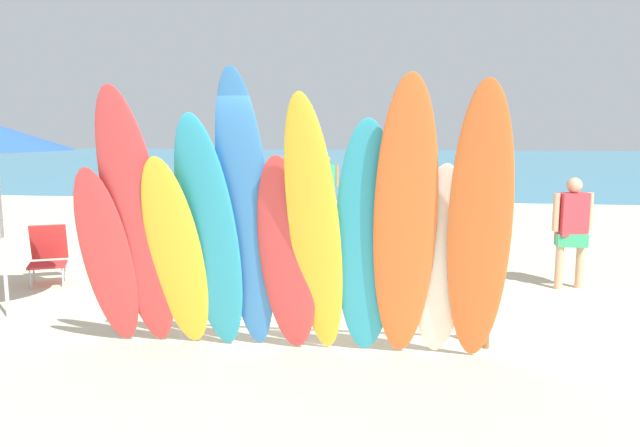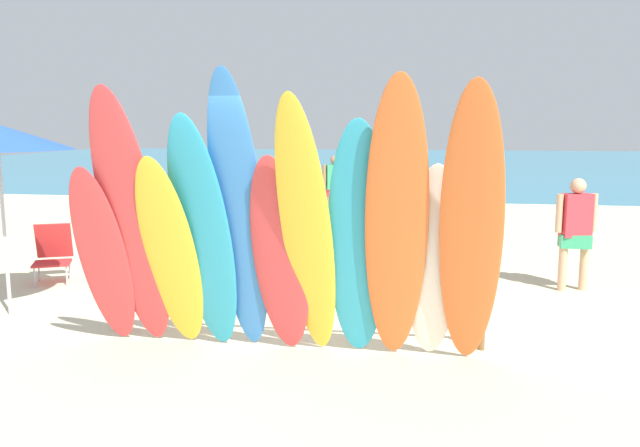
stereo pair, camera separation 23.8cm
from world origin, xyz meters
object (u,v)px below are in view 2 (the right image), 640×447
(surfboard_yellow_2, at_px, (171,256))
(beachgoer_near_rack, at_px, (420,211))
(beach_chair_red, at_px, (53,252))
(surfboard_orange_10, at_px, (471,235))
(beachgoer_by_water, at_px, (335,183))
(beachgoer_strolling, at_px, (397,194))
(beachgoer_photographing, at_px, (576,226))
(surfboard_yellow_6, at_px, (307,234))
(surfboard_white_9, at_px, (433,265))
(surfboard_red_5, at_px, (280,258))
(surfboard_orange_8, at_px, (396,229))
(surfboard_teal_7, at_px, (358,245))
(surfboard_blue_4, at_px, (239,219))
(surfboard_red_1, at_px, (132,225))
(surfboard_rack, at_px, (293,295))
(surfboard_red_0, at_px, (104,259))
(surfboard_teal_3, at_px, (204,238))

(surfboard_yellow_2, xyz_separation_m, beachgoer_near_rack, (2.37, 3.73, -0.01))
(beach_chair_red, bearing_deg, surfboard_orange_10, -50.24)
(beachgoer_by_water, xyz_separation_m, beachgoer_strolling, (1.57, -2.30, 0.02))
(beachgoer_photographing, relative_size, beachgoer_near_rack, 0.90)
(surfboard_yellow_6, xyz_separation_m, surfboard_orange_10, (1.46, -0.06, 0.04))
(surfboard_white_9, height_order, beachgoer_near_rack, surfboard_white_9)
(surfboard_white_9, bearing_deg, surfboard_orange_10, -42.27)
(surfboard_orange_10, xyz_separation_m, beachgoer_strolling, (-0.92, 6.92, -0.40))
(surfboard_red_5, height_order, beachgoer_photographing, surfboard_red_5)
(surfboard_white_9, relative_size, beachgoer_photographing, 1.32)
(surfboard_red_5, relative_size, surfboard_orange_8, 0.73)
(surfboard_yellow_2, xyz_separation_m, surfboard_teal_7, (1.83, -0.03, 0.16))
(surfboard_yellow_2, bearing_deg, surfboard_blue_4, 0.72)
(surfboard_orange_10, bearing_deg, surfboard_red_5, 176.18)
(surfboard_orange_10, distance_m, beachgoer_near_rack, 3.95)
(surfboard_teal_7, bearing_deg, surfboard_yellow_2, 175.01)
(beachgoer_near_rack, bearing_deg, surfboard_orange_8, 72.05)
(surfboard_yellow_2, xyz_separation_m, surfboard_yellow_6, (1.37, -0.12, 0.27))
(beach_chair_red, bearing_deg, beachgoer_by_water, 38.99)
(surfboard_yellow_6, bearing_deg, surfboard_orange_10, 3.65)
(surfboard_red_1, bearing_deg, surfboard_yellow_2, 13.18)
(surfboard_rack, xyz_separation_m, surfboard_red_0, (-1.78, -0.63, 0.46))
(beach_chair_red, bearing_deg, beachgoer_photographing, -19.35)
(surfboard_teal_7, distance_m, beachgoer_strolling, 6.78)
(surfboard_red_0, bearing_deg, surfboard_blue_4, -4.12)
(surfboard_yellow_2, height_order, beachgoer_photographing, surfboard_yellow_2)
(beach_chair_red, bearing_deg, surfboard_red_0, -74.20)
(surfboard_teal_3, distance_m, surfboard_orange_8, 1.85)
(surfboard_teal_7, xyz_separation_m, surfboard_orange_10, (0.99, -0.15, 0.15))
(beachgoer_photographing, bearing_deg, surfboard_orange_8, 39.32)
(surfboard_teal_7, height_order, surfboard_orange_10, surfboard_orange_10)
(surfboard_yellow_6, height_order, surfboard_orange_10, surfboard_orange_10)
(surfboard_orange_10, bearing_deg, surfboard_yellow_2, 179.64)
(surfboard_yellow_2, relative_size, surfboard_yellow_6, 0.78)
(surfboard_red_5, relative_size, surfboard_teal_7, 0.85)
(surfboard_yellow_2, bearing_deg, surfboard_red_5, 4.53)
(surfboard_orange_10, bearing_deg, surfboard_white_9, 142.93)
(beachgoer_photographing, distance_m, beach_chair_red, 7.40)
(beachgoer_photographing, bearing_deg, beachgoer_near_rack, -30.04)
(surfboard_red_0, xyz_separation_m, beachgoer_photographing, (5.16, 3.25, -0.05))
(beachgoer_near_rack, bearing_deg, surfboard_rack, 52.35)
(surfboard_red_1, xyz_separation_m, surfboard_yellow_6, (1.71, -0.03, -0.04))
(surfboard_teal_3, relative_size, beachgoer_strolling, 1.57)
(surfboard_red_0, xyz_separation_m, surfboard_orange_10, (3.52, -0.17, 0.37))
(surfboard_rack, bearing_deg, surfboard_teal_7, -40.70)
(surfboard_red_1, bearing_deg, surfboard_rack, 25.28)
(surfboard_red_0, distance_m, beachgoer_near_rack, 4.84)
(beachgoer_by_water, bearing_deg, surfboard_teal_3, -110.31)
(surfboard_red_0, bearing_deg, beachgoer_near_rack, 47.05)
(beach_chair_red, bearing_deg, surfboard_yellow_2, -66.20)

